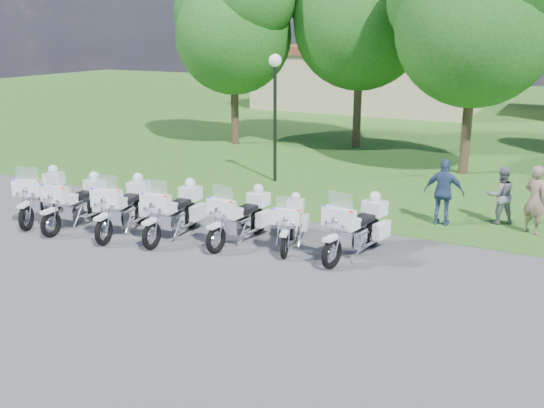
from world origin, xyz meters
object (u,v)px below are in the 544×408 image
at_px(motorcycle_4, 241,216).
at_px(bystander_c, 444,192).
at_px(bystander_a, 535,200).
at_px(motorcycle_5, 291,222).
at_px(motorcycle_3, 175,210).
at_px(motorcycle_0, 43,195).
at_px(lamp_post, 275,87).
at_px(bystander_b, 501,196).
at_px(motorcycle_1, 77,201).
at_px(motorcycle_6, 357,226).
at_px(motorcycle_2, 125,205).

height_order(motorcycle_4, bystander_c, bystander_c).
bearing_deg(bystander_a, motorcycle_5, 68.68).
bearing_deg(motorcycle_3, motorcycle_0, 3.23).
xyz_separation_m(lamp_post, bystander_a, (8.66, -1.98, -2.39)).
xyz_separation_m(motorcycle_4, motorcycle_5, (1.25, 0.31, -0.07)).
bearing_deg(motorcycle_0, motorcycle_4, 166.68).
distance_m(motorcycle_0, motorcycle_5, 7.30).
xyz_separation_m(motorcycle_4, bystander_b, (5.60, 4.58, 0.11)).
xyz_separation_m(motorcycle_3, lamp_post, (-0.44, 6.53, 2.60)).
bearing_deg(motorcycle_0, motorcycle_1, 156.66).
distance_m(motorcycle_0, motorcycle_3, 4.25).
bearing_deg(motorcycle_6, bystander_b, -111.25).
bearing_deg(motorcycle_6, motorcycle_3, 21.90).
relative_size(motorcycle_4, motorcycle_5, 1.15).
height_order(motorcycle_5, bystander_a, bystander_a).
bearing_deg(bystander_a, motorcycle_6, 78.80).
distance_m(lamp_post, bystander_a, 9.20).
xyz_separation_m(motorcycle_0, bystander_c, (10.18, 4.65, 0.22)).
distance_m(motorcycle_6, bystander_a, 5.14).
relative_size(lamp_post, bystander_b, 2.75).
height_order(motorcycle_1, motorcycle_2, motorcycle_2).
xyz_separation_m(motorcycle_3, motorcycle_4, (1.71, 0.46, -0.02)).
bearing_deg(motorcycle_6, bystander_a, -122.76).
bearing_deg(bystander_b, lamp_post, -40.46).
bearing_deg(bystander_a, motorcycle_0, 54.87).
relative_size(lamp_post, bystander_a, 2.41).
relative_size(motorcycle_5, bystander_b, 1.33).
height_order(motorcycle_2, motorcycle_3, motorcycle_2).
relative_size(motorcycle_5, lamp_post, 0.48).
distance_m(motorcycle_3, lamp_post, 7.04).
bearing_deg(motorcycle_6, lamp_post, -36.72).
height_order(motorcycle_1, bystander_a, bystander_a).
xyz_separation_m(motorcycle_2, bystander_c, (7.36, 4.48, 0.20)).
distance_m(motorcycle_2, bystander_a, 10.78).
xyz_separation_m(motorcycle_2, motorcycle_6, (6.06, 1.16, -0.01)).
xyz_separation_m(motorcycle_4, lamp_post, (-2.15, 6.07, 2.62)).
relative_size(motorcycle_2, bystander_b, 1.60).
bearing_deg(motorcycle_1, motorcycle_5, -171.89).
xyz_separation_m(motorcycle_0, motorcycle_4, (5.94, 0.92, -0.02)).
height_order(motorcycle_1, lamp_post, lamp_post).
bearing_deg(motorcycle_1, motorcycle_3, -174.34).
xyz_separation_m(motorcycle_2, bystander_b, (8.73, 5.34, 0.07)).
xyz_separation_m(motorcycle_3, bystander_b, (7.32, 5.04, 0.09)).
xyz_separation_m(motorcycle_2, lamp_post, (0.97, 6.83, 2.58)).
distance_m(motorcycle_6, bystander_c, 3.56).
distance_m(motorcycle_4, motorcycle_5, 1.29).
distance_m(motorcycle_6, lamp_post, 8.04).
height_order(motorcycle_0, motorcycle_2, motorcycle_2).
bearing_deg(motorcycle_0, motorcycle_3, 164.15).
xyz_separation_m(motorcycle_3, bystander_c, (5.95, 4.18, 0.22)).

